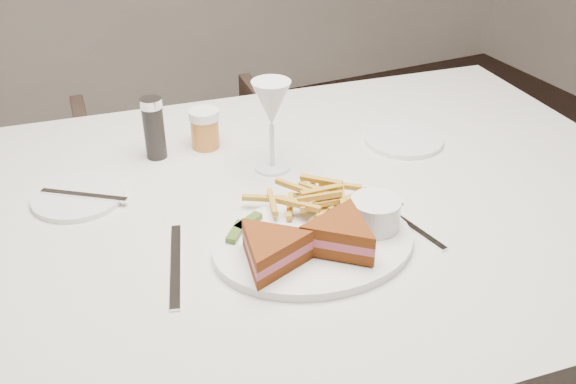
# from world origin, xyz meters

# --- Properties ---
(table) EXTENTS (1.54, 1.11, 0.75)m
(table) POSITION_xyz_m (0.12, 0.38, 0.38)
(table) COLOR silver
(table) RESTS_ON ground
(chair_far) EXTENTS (0.65, 0.62, 0.62)m
(chair_far) POSITION_xyz_m (0.19, 1.22, 0.31)
(chair_far) COLOR #443329
(chair_far) RESTS_ON ground
(table_setting) EXTENTS (0.80, 0.62, 0.18)m
(table_setting) POSITION_xyz_m (0.13, 0.33, 0.79)
(table_setting) COLOR white
(table_setting) RESTS_ON table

